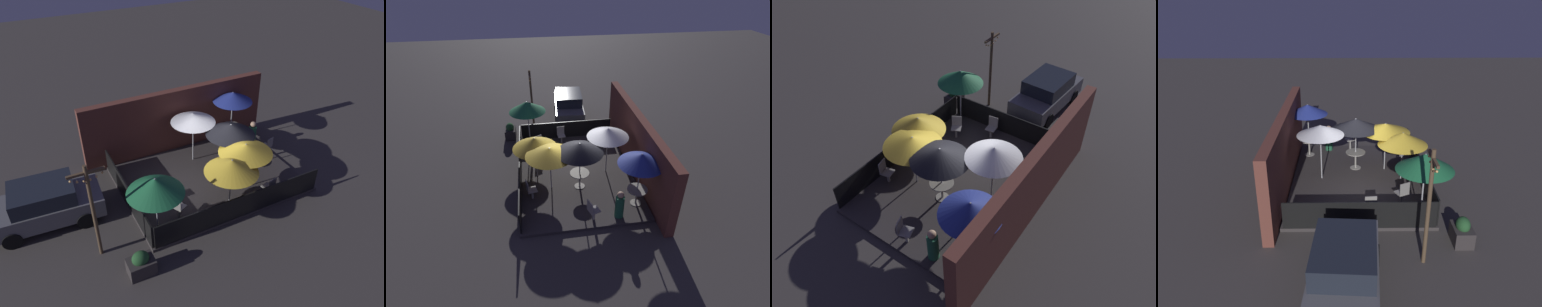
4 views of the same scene
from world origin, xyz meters
The scene contains 21 objects.
ground_plane centered at (0.00, 0.00, 0.00)m, with size 60.00×60.00×0.00m, color #423D3A.
patio_deck centered at (0.00, 0.00, 0.06)m, with size 7.00×5.18×0.12m.
building_wall centered at (0.00, 2.82, 1.46)m, with size 8.60×0.36×2.92m.
fence_front centered at (0.00, -2.55, 0.59)m, with size 6.80×0.05×0.95m.
fence_side_left centered at (-3.46, 0.00, 0.59)m, with size 0.05×4.98×0.95m.
patio_umbrella_0 centered at (1.00, 0.02, 2.14)m, with size 1.98×1.98×2.24m.
patio_umbrella_1 centered at (2.44, 2.14, 2.33)m, with size 1.79×1.79×2.43m.
patio_umbrella_2 centered at (0.89, -1.22, 2.00)m, with size 2.04×2.04×2.06m.
patio_umbrella_3 centered at (-3.07, -2.05, 2.29)m, with size 1.87×1.87×2.45m.
patio_umbrella_4 centered at (0.07, 1.43, 2.21)m, with size 1.87×1.87×2.30m.
patio_umbrella_5 centered at (-0.08, -1.80, 1.90)m, with size 1.97×1.97×2.03m.
dining_table_0 centered at (1.00, 0.02, 0.71)m, with size 0.84×0.84×0.75m.
dining_table_1 centered at (2.44, 2.14, 0.71)m, with size 0.82×0.82×0.75m.
patio_chair_0 centered at (-2.08, -1.57, 0.63)m, with size 0.54×0.54×0.93m.
patio_chair_1 centered at (3.11, 0.17, 0.65)m, with size 0.51×0.51×0.95m.
patio_chair_2 centered at (1.49, -2.13, 0.61)m, with size 0.48×0.48×0.91m.
patio_chair_3 centered at (-2.91, -0.37, 0.61)m, with size 0.44×0.44×0.91m.
patron_0 centered at (3.05, 1.25, 0.68)m, with size 0.42×0.42×1.21m.
planter_box centered at (-4.10, -3.14, 0.39)m, with size 0.84×0.59×0.90m.
light_post centered at (-5.00, -1.79, 2.00)m, with size 1.10×0.12×3.55m.
parked_car_0 centered at (-6.25, 0.48, 0.84)m, with size 3.98×1.99×1.62m.
Camera 4 is at (-13.64, 0.45, 7.26)m, focal length 35.00 mm.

